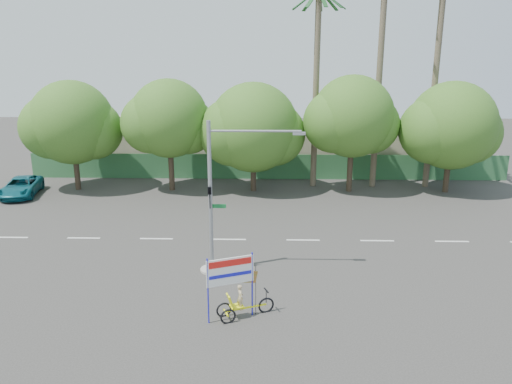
{
  "coord_description": "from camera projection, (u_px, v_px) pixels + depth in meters",
  "views": [
    {
      "loc": [
        0.08,
        -17.34,
        9.83
      ],
      "look_at": [
        -0.48,
        5.14,
        3.5
      ],
      "focal_mm": 35.0,
      "sensor_mm": 36.0,
      "label": 1
    }
  ],
  "objects": [
    {
      "name": "ground",
      "position": [
        265.0,
        315.0,
        19.35
      ],
      "size": [
        120.0,
        120.0,
        0.0
      ],
      "primitive_type": "plane",
      "color": "#33302D",
      "rests_on": "ground"
    },
    {
      "name": "fence",
      "position": [
        267.0,
        167.0,
        39.77
      ],
      "size": [
        38.0,
        0.08,
        2.0
      ],
      "primitive_type": "cube",
      "color": "#336B3D",
      "rests_on": "ground"
    },
    {
      "name": "building_left",
      "position": [
        154.0,
        144.0,
        44.07
      ],
      "size": [
        12.0,
        8.0,
        4.0
      ],
      "primitive_type": "cube",
      "color": "#B4AA8F",
      "rests_on": "ground"
    },
    {
      "name": "building_right",
      "position": [
        359.0,
        147.0,
        43.69
      ],
      "size": [
        14.0,
        8.0,
        3.6
      ],
      "primitive_type": "cube",
      "color": "#B4AA8F",
      "rests_on": "ground"
    },
    {
      "name": "tree_far_left",
      "position": [
        72.0,
        125.0,
        35.72
      ],
      "size": [
        7.14,
        6.0,
        7.96
      ],
      "color": "#473828",
      "rests_on": "ground"
    },
    {
      "name": "tree_left",
      "position": [
        168.0,
        121.0,
        35.47
      ],
      "size": [
        6.66,
        5.6,
        8.07
      ],
      "color": "#473828",
      "rests_on": "ground"
    },
    {
      "name": "tree_center",
      "position": [
        253.0,
        130.0,
        35.49
      ],
      "size": [
        7.62,
        6.4,
        7.85
      ],
      "color": "#473828",
      "rests_on": "ground"
    },
    {
      "name": "tree_right",
      "position": [
        352.0,
        120.0,
        35.11
      ],
      "size": [
        6.9,
        5.8,
        8.36
      ],
      "color": "#473828",
      "rests_on": "ground"
    },
    {
      "name": "tree_far_right",
      "position": [
        451.0,
        128.0,
        35.1
      ],
      "size": [
        7.38,
        6.2,
        7.94
      ],
      "color": "#473828",
      "rests_on": "ground"
    },
    {
      "name": "palm_tall",
      "position": [
        381.0,
        43.0,
        35.09
      ],
      "size": [
        3.73,
        3.79,
        17.45
      ],
      "color": "#70604C",
      "rests_on": "ground"
    },
    {
      "name": "palm_mid",
      "position": [
        437.0,
        58.0,
        35.28
      ],
      "size": [
        3.73,
        3.79,
        15.45
      ],
      "color": "#70604C",
      "rests_on": "ground"
    },
    {
      "name": "palm_short",
      "position": [
        317.0,
        66.0,
        35.63
      ],
      "size": [
        3.73,
        3.79,
        14.45
      ],
      "color": "#70604C",
      "rests_on": "ground"
    },
    {
      "name": "traffic_signal",
      "position": [
        217.0,
        211.0,
        22.45
      ],
      "size": [
        4.72,
        1.1,
        7.0
      ],
      "color": "gray",
      "rests_on": "ground"
    },
    {
      "name": "trike_billboard",
      "position": [
        237.0,
        292.0,
        18.85
      ],
      "size": [
        2.52,
        1.22,
        2.65
      ],
      "rotation": [
        0.0,
        0.0,
        0.38
      ],
      "color": "black",
      "rests_on": "ground"
    },
    {
      "name": "pickup_truck",
      "position": [
        21.0,
        187.0,
        35.22
      ],
      "size": [
        2.93,
        4.97,
        1.3
      ],
      "primitive_type": "imported",
      "rotation": [
        0.0,
        0.0,
        0.17
      ],
      "color": "#0E5B68",
      "rests_on": "ground"
    }
  ]
}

